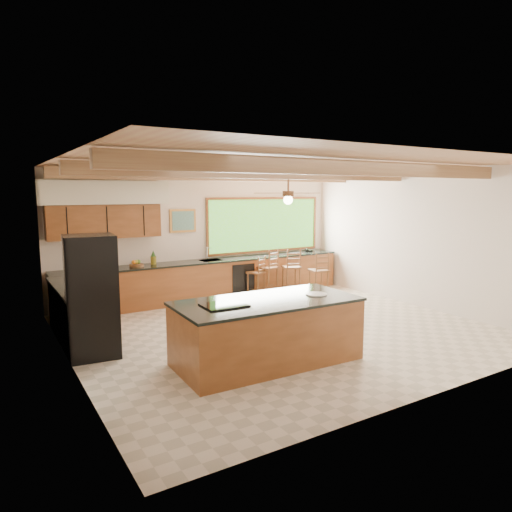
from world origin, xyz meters
TOP-DOWN VIEW (x-y plane):
  - ground at (0.00, 0.00)m, footprint 7.20×7.20m
  - room_shell at (-0.17, 0.65)m, footprint 7.27×6.54m
  - counter_run at (-0.82, 2.52)m, footprint 7.12×3.10m
  - island at (-1.08, -1.22)m, footprint 2.75×1.35m
  - refrigerator at (-3.22, 0.40)m, footprint 0.80×0.78m
  - bar_stool_a at (1.30, 2.39)m, footprint 0.51×0.51m
  - bar_stool_b at (1.86, 2.18)m, footprint 0.51×0.51m
  - bar_stool_c at (0.97, 2.40)m, footprint 0.48×0.48m
  - bar_stool_d at (2.19, 1.54)m, footprint 0.47×0.47m

SIDE VIEW (x-z plane):
  - ground at x=0.00m, z-range 0.00..0.00m
  - counter_run at x=-0.82m, z-range -0.16..1.08m
  - island at x=-1.08m, z-range -0.01..0.96m
  - bar_stool_c at x=0.97m, z-range 0.09..1.10m
  - bar_stool_d at x=2.19m, z-range 0.10..1.21m
  - bar_stool_b at x=1.86m, z-range 0.11..1.25m
  - bar_stool_a at x=1.30m, z-range 0.11..1.26m
  - refrigerator at x=-3.22m, z-range 0.00..1.88m
  - room_shell at x=-0.17m, z-range 0.70..3.72m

